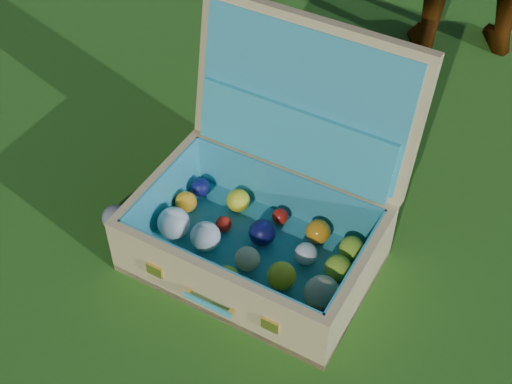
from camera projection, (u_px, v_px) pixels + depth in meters
name	position (u px, v px, depth m)	size (l,w,h in m)	color
ground	(318.00, 264.00, 1.91)	(60.00, 60.00, 0.00)	#215114
stray_ball	(115.00, 218.00, 1.97)	(0.07, 0.07, 0.07)	teal
suitcase	(270.00, 199.00, 1.84)	(0.78, 0.74, 0.59)	tan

